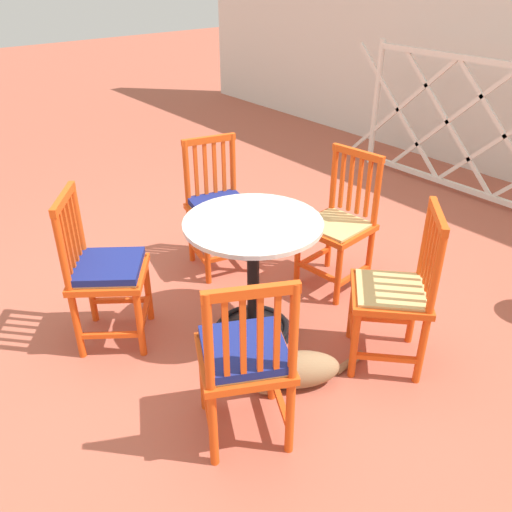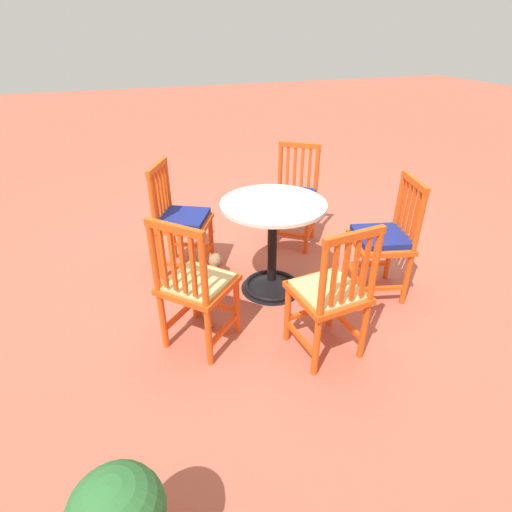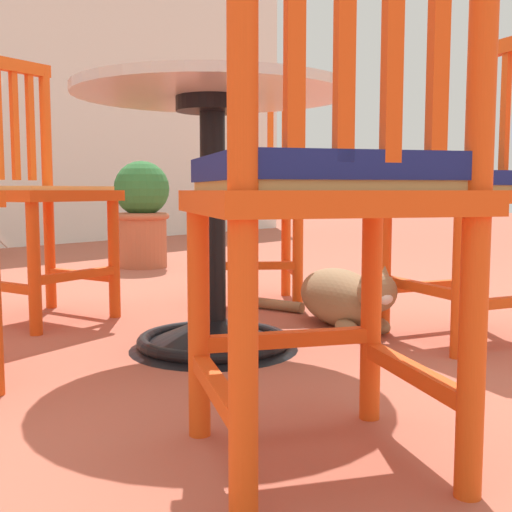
{
  "view_description": "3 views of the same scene",
  "coord_description": "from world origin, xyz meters",
  "px_view_note": "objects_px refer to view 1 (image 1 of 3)",
  "views": [
    {
      "loc": [
        2.14,
        -1.41,
        1.99
      ],
      "look_at": [
        0.13,
        0.22,
        0.51
      ],
      "focal_mm": 37.5,
      "sensor_mm": 36.0,
      "label": 1
    },
    {
      "loc": [
        1.12,
        2.65,
        1.82
      ],
      "look_at": [
        0.3,
        0.29,
        0.38
      ],
      "focal_mm": 28.23,
      "sensor_mm": 36.0,
      "label": 2
    },
    {
      "loc": [
        -1.19,
        -1.03,
        0.45
      ],
      "look_at": [
        0.23,
        0.12,
        0.26
      ],
      "focal_mm": 45.2,
      "sensor_mm": 36.0,
      "label": 3
    }
  ],
  "objects_px": {
    "orange_chair_near_fence": "(339,226)",
    "tabby_cat": "(291,370)",
    "cafe_table": "(253,291)",
    "orange_chair_facing_out": "(245,358)",
    "orange_chair_tucked_in": "(105,272)",
    "orange_chair_at_corner": "(219,208)",
    "orange_chair_by_planter": "(396,293)"
  },
  "relations": [
    {
      "from": "orange_chair_at_corner",
      "to": "orange_chair_by_planter",
      "type": "bearing_deg",
      "value": 4.67
    },
    {
      "from": "orange_chair_by_planter",
      "to": "tabby_cat",
      "type": "relative_size",
      "value": 1.29
    },
    {
      "from": "orange_chair_facing_out",
      "to": "tabby_cat",
      "type": "xyz_separation_m",
      "value": [
        -0.1,
        0.38,
        -0.35
      ]
    },
    {
      "from": "cafe_table",
      "to": "orange_chair_at_corner",
      "type": "bearing_deg",
      "value": 157.99
    },
    {
      "from": "orange_chair_by_planter",
      "to": "tabby_cat",
      "type": "distance_m",
      "value": 0.68
    },
    {
      "from": "cafe_table",
      "to": "orange_chair_near_fence",
      "type": "height_order",
      "value": "orange_chair_near_fence"
    },
    {
      "from": "cafe_table",
      "to": "orange_chair_tucked_in",
      "type": "bearing_deg",
      "value": -124.89
    },
    {
      "from": "orange_chair_by_planter",
      "to": "orange_chair_at_corner",
      "type": "relative_size",
      "value": 1.0
    },
    {
      "from": "orange_chair_at_corner",
      "to": "orange_chair_tucked_in",
      "type": "bearing_deg",
      "value": -73.87
    },
    {
      "from": "cafe_table",
      "to": "orange_chair_at_corner",
      "type": "relative_size",
      "value": 0.83
    },
    {
      "from": "cafe_table",
      "to": "orange_chair_facing_out",
      "type": "height_order",
      "value": "orange_chair_facing_out"
    },
    {
      "from": "orange_chair_facing_out",
      "to": "orange_chair_by_planter",
      "type": "bearing_deg",
      "value": 85.09
    },
    {
      "from": "orange_chair_tucked_in",
      "to": "orange_chair_near_fence",
      "type": "relative_size",
      "value": 1.0
    },
    {
      "from": "cafe_table",
      "to": "tabby_cat",
      "type": "bearing_deg",
      "value": -15.69
    },
    {
      "from": "cafe_table",
      "to": "orange_chair_near_fence",
      "type": "xyz_separation_m",
      "value": [
        -0.07,
        0.77,
        0.15
      ]
    },
    {
      "from": "tabby_cat",
      "to": "orange_chair_facing_out",
      "type": "bearing_deg",
      "value": -74.68
    },
    {
      "from": "orange_chair_near_fence",
      "to": "orange_chair_facing_out",
      "type": "bearing_deg",
      "value": -62.95
    },
    {
      "from": "orange_chair_near_fence",
      "to": "tabby_cat",
      "type": "distance_m",
      "value": 1.11
    },
    {
      "from": "tabby_cat",
      "to": "orange_chair_tucked_in",
      "type": "bearing_deg",
      "value": -150.49
    },
    {
      "from": "cafe_table",
      "to": "orange_chair_tucked_in",
      "type": "distance_m",
      "value": 0.84
    },
    {
      "from": "cafe_table",
      "to": "orange_chair_near_fence",
      "type": "relative_size",
      "value": 0.83
    },
    {
      "from": "orange_chair_at_corner",
      "to": "cafe_table",
      "type": "bearing_deg",
      "value": -22.01
    },
    {
      "from": "orange_chair_tucked_in",
      "to": "orange_chair_by_planter",
      "type": "height_order",
      "value": "same"
    },
    {
      "from": "orange_chair_at_corner",
      "to": "orange_chair_facing_out",
      "type": "bearing_deg",
      "value": -31.46
    },
    {
      "from": "orange_chair_by_planter",
      "to": "cafe_table",
      "type": "bearing_deg",
      "value": -147.74
    },
    {
      "from": "orange_chair_tucked_in",
      "to": "tabby_cat",
      "type": "height_order",
      "value": "orange_chair_tucked_in"
    },
    {
      "from": "cafe_table",
      "to": "orange_chair_by_planter",
      "type": "bearing_deg",
      "value": 32.26
    },
    {
      "from": "cafe_table",
      "to": "orange_chair_tucked_in",
      "type": "relative_size",
      "value": 0.83
    },
    {
      "from": "orange_chair_tucked_in",
      "to": "orange_chair_facing_out",
      "type": "relative_size",
      "value": 1.0
    },
    {
      "from": "cafe_table",
      "to": "orange_chair_by_planter",
      "type": "distance_m",
      "value": 0.8
    },
    {
      "from": "orange_chair_near_fence",
      "to": "orange_chair_at_corner",
      "type": "bearing_deg",
      "value": -145.89
    },
    {
      "from": "cafe_table",
      "to": "orange_chair_tucked_in",
      "type": "height_order",
      "value": "orange_chair_tucked_in"
    }
  ]
}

